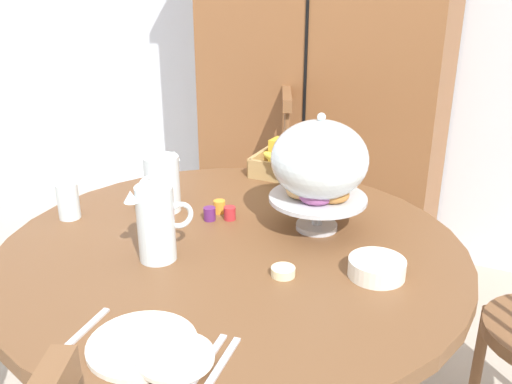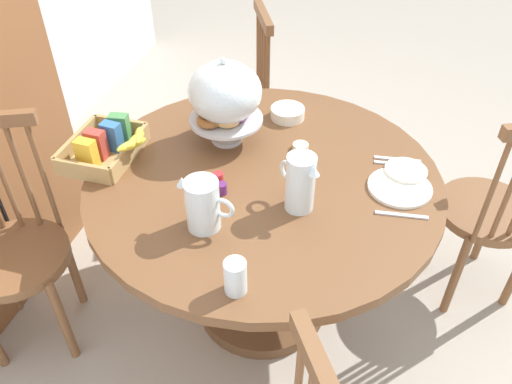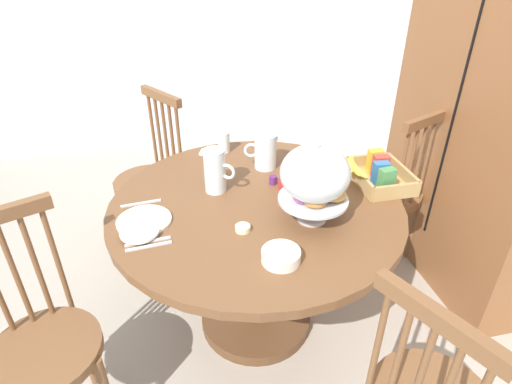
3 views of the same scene
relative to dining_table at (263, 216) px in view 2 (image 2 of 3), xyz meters
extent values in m
plane|color=#A89E8E|center=(0.07, -0.19, -0.54)|extent=(10.00, 10.00, 0.00)
cylinder|color=brown|center=(0.00, 0.00, 0.18)|extent=(1.27, 1.27, 0.04)
cylinder|color=brown|center=(0.00, 0.00, -0.16)|extent=(0.14, 0.14, 0.63)
cylinder|color=brown|center=(0.00, 0.00, -0.51)|extent=(0.56, 0.56, 0.06)
cylinder|color=brown|center=(-0.38, 0.86, -0.09)|extent=(0.40, 0.40, 0.04)
cylinder|color=brown|center=(-0.45, 0.67, -0.32)|extent=(0.04, 0.04, 0.45)
cylinder|color=brown|center=(-0.30, 1.04, -0.32)|extent=(0.04, 0.04, 0.45)
cylinder|color=brown|center=(-0.19, 0.79, -0.32)|extent=(0.04, 0.04, 0.45)
cylinder|color=brown|center=(-0.23, 0.92, 0.15)|extent=(0.02, 0.02, 0.48)
cylinder|color=brown|center=(-0.20, 0.86, 0.15)|extent=(0.02, 0.02, 0.48)
cylinder|color=brown|center=(-0.17, 0.79, 0.15)|extent=(0.02, 0.02, 0.48)
cylinder|color=brown|center=(0.37, -0.86, -0.09)|extent=(0.40, 0.40, 0.04)
cylinder|color=brown|center=(0.56, -0.93, -0.32)|extent=(0.04, 0.04, 0.45)
cylinder|color=brown|center=(0.45, -0.67, -0.32)|extent=(0.04, 0.04, 0.45)
cylinder|color=brown|center=(0.19, -0.79, -0.32)|extent=(0.04, 0.04, 0.45)
cylinder|color=brown|center=(0.20, -0.86, 0.15)|extent=(0.02, 0.02, 0.48)
cylinder|color=brown|center=(0.17, -0.79, 0.15)|extent=(0.02, 0.02, 0.48)
cylinder|color=brown|center=(0.85, 0.39, -0.09)|extent=(0.40, 0.40, 0.04)
cylinder|color=brown|center=(0.92, 0.58, -0.32)|extent=(0.04, 0.04, 0.45)
cylinder|color=brown|center=(0.67, 0.46, -0.32)|extent=(0.04, 0.04, 0.45)
cylinder|color=brown|center=(1.04, 0.32, -0.32)|extent=(0.04, 0.04, 0.45)
cylinder|color=brown|center=(0.78, 0.20, -0.32)|extent=(0.04, 0.04, 0.45)
cylinder|color=brown|center=(1.04, 0.30, 0.15)|extent=(0.02, 0.02, 0.48)
cylinder|color=brown|center=(0.98, 0.27, 0.15)|extent=(0.02, 0.02, 0.48)
cylinder|color=brown|center=(0.92, 0.24, 0.15)|extent=(0.02, 0.02, 0.48)
cylinder|color=brown|center=(0.85, 0.22, 0.15)|extent=(0.02, 0.02, 0.48)
cylinder|color=brown|center=(0.79, 0.19, 0.15)|extent=(0.02, 0.02, 0.48)
cube|color=brown|center=(0.92, 0.24, 0.41)|extent=(0.34, 0.18, 0.05)
cylinder|color=silver|center=(0.17, 0.19, 0.21)|extent=(0.12, 0.12, 0.02)
cylinder|color=silver|center=(0.17, 0.19, 0.24)|extent=(0.03, 0.03, 0.09)
cylinder|color=silver|center=(0.17, 0.19, 0.29)|extent=(0.28, 0.28, 0.01)
torus|color=#B27033|center=(0.22, 0.18, 0.32)|extent=(0.10, 0.10, 0.03)
torus|color=#D19347|center=(0.20, 0.27, 0.32)|extent=(0.10, 0.10, 0.03)
torus|color=#935628|center=(0.11, 0.24, 0.32)|extent=(0.10, 0.10, 0.03)
torus|color=tan|center=(0.14, 0.17, 0.32)|extent=(0.10, 0.10, 0.03)
torus|color=#994C84|center=(0.18, 0.15, 0.32)|extent=(0.10, 0.10, 0.03)
ellipsoid|color=silver|center=(0.17, 0.19, 0.41)|extent=(0.27, 0.27, 0.22)
sphere|color=silver|center=(0.17, 0.19, 0.53)|extent=(0.02, 0.02, 0.02)
cylinder|color=silver|center=(-0.30, 0.11, 0.29)|extent=(0.11, 0.11, 0.18)
cylinder|color=orange|center=(-0.30, 0.11, 0.26)|extent=(0.10, 0.10, 0.12)
cone|color=silver|center=(-0.30, 0.18, 0.36)|extent=(0.04, 0.04, 0.03)
torus|color=silver|center=(-0.31, 0.04, 0.30)|extent=(0.02, 0.08, 0.07)
cylinder|color=silver|center=(-0.14, -0.16, 0.30)|extent=(0.10, 0.10, 0.20)
cylinder|color=white|center=(-0.14, -0.16, 0.27)|extent=(0.08, 0.08, 0.14)
cone|color=silver|center=(-0.17, -0.20, 0.38)|extent=(0.05, 0.05, 0.03)
torus|color=silver|center=(-0.10, -0.11, 0.31)|extent=(0.06, 0.07, 0.07)
cube|color=tan|center=(-0.04, 0.60, 0.20)|extent=(0.30, 0.22, 0.01)
cube|color=tan|center=(-0.04, 0.49, 0.23)|extent=(0.30, 0.02, 0.07)
cube|color=tan|center=(-0.04, 0.71, 0.23)|extent=(0.30, 0.02, 0.07)
cube|color=tan|center=(-0.19, 0.60, 0.23)|extent=(0.02, 0.22, 0.07)
cube|color=tan|center=(0.11, 0.60, 0.23)|extent=(0.02, 0.22, 0.07)
cube|color=gold|center=(-0.13, 0.61, 0.27)|extent=(0.05, 0.07, 0.11)
cube|color=#B23D33|center=(-0.07, 0.61, 0.27)|extent=(0.05, 0.07, 0.11)
cube|color=#336BAD|center=(-0.01, 0.58, 0.27)|extent=(0.05, 0.07, 0.11)
cube|color=#47894C|center=(0.05, 0.58, 0.27)|extent=(0.05, 0.08, 0.11)
ellipsoid|color=yellow|center=(-0.07, 0.46, 0.29)|extent=(0.14, 0.08, 0.05)
ellipsoid|color=yellow|center=(-0.04, 0.46, 0.29)|extent=(0.13, 0.03, 0.05)
ellipsoid|color=yellow|center=(-0.01, 0.46, 0.29)|extent=(0.14, 0.08, 0.05)
cylinder|color=white|center=(0.05, -0.47, 0.20)|extent=(0.22, 0.22, 0.01)
cylinder|color=white|center=(0.14, -0.49, 0.22)|extent=(0.15, 0.15, 0.01)
cylinder|color=white|center=(0.40, 0.00, 0.22)|extent=(0.14, 0.14, 0.04)
cylinder|color=silver|center=(-0.53, -0.06, 0.25)|extent=(0.06, 0.06, 0.11)
cylinder|color=beige|center=(0.19, -0.10, 0.21)|extent=(0.06, 0.06, 0.02)
cylinder|color=#B7282D|center=(-0.08, 0.14, 0.22)|extent=(0.04, 0.04, 0.04)
cylinder|color=orange|center=(-0.14, 0.17, 0.22)|extent=(0.04, 0.04, 0.04)
cylinder|color=#5B2366|center=(-0.14, 0.11, 0.22)|extent=(0.04, 0.04, 0.04)
cube|color=silver|center=(0.19, -0.46, 0.20)|extent=(0.03, 0.17, 0.01)
cube|color=silver|center=(0.22, -0.46, 0.20)|extent=(0.03, 0.17, 0.01)
cube|color=silver|center=(-0.09, -0.49, 0.20)|extent=(0.03, 0.17, 0.01)
camera|label=1|loc=(0.64, -1.19, 0.89)|focal=38.65mm
camera|label=2|loc=(-1.41, -0.36, 1.33)|focal=36.18mm
camera|label=3|loc=(1.51, -0.33, 1.19)|focal=29.68mm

